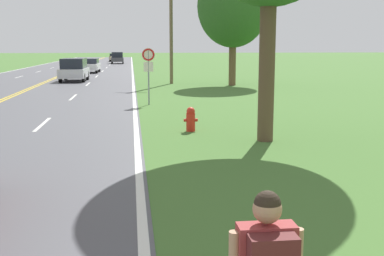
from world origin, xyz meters
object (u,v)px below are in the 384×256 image
(traffic_sign, at_px, (148,62))
(car_silver_van_approaching, at_px, (74,69))
(car_white_sedan_mid_near, at_px, (90,65))
(car_dark_grey_suv_mid_far, at_px, (117,57))
(fire_hydrant, at_px, (191,119))
(tree_behind_sign, at_px, (233,6))
(car_champagne_hatchback_receding, at_px, (115,57))

(traffic_sign, distance_m, car_silver_van_approaching, 16.74)
(car_white_sedan_mid_near, xyz_separation_m, car_dark_grey_suv_mid_far, (2.08, 25.91, 0.18))
(fire_hydrant, relative_size, tree_behind_sign, 0.09)
(fire_hydrant, relative_size, traffic_sign, 0.30)
(car_white_sedan_mid_near, bearing_deg, car_silver_van_approaching, 0.87)
(car_silver_van_approaching, bearing_deg, car_champagne_hatchback_receding, 179.49)
(fire_hydrant, height_order, car_white_sedan_mid_near, car_white_sedan_mid_near)
(fire_hydrant, height_order, car_silver_van_approaching, car_silver_van_approaching)
(tree_behind_sign, xyz_separation_m, car_white_sedan_mid_near, (-11.11, 17.56, -4.59))
(car_dark_grey_suv_mid_far, distance_m, car_champagne_hatchback_receding, 10.91)
(traffic_sign, xyz_separation_m, car_silver_van_approaching, (-5.16, 15.89, -1.03))
(car_silver_van_approaching, bearing_deg, car_dark_grey_suv_mid_far, 177.82)
(tree_behind_sign, bearing_deg, traffic_sign, -120.16)
(fire_hydrant, relative_size, car_white_sedan_mid_near, 0.18)
(tree_behind_sign, relative_size, car_silver_van_approaching, 1.90)
(fire_hydrant, distance_m, tree_behind_sign, 19.15)
(car_silver_van_approaching, xyz_separation_m, car_champagne_hatchback_receding, (1.50, 49.04, -0.15))
(car_silver_van_approaching, height_order, car_white_sedan_mid_near, car_silver_van_approaching)
(tree_behind_sign, bearing_deg, car_dark_grey_suv_mid_far, 101.73)
(fire_hydrant, bearing_deg, traffic_sign, 98.36)
(fire_hydrant, distance_m, car_white_sedan_mid_near, 35.86)
(fire_hydrant, bearing_deg, car_silver_van_approaching, 105.08)
(traffic_sign, bearing_deg, car_champagne_hatchback_receding, 93.23)
(car_white_sedan_mid_near, xyz_separation_m, car_champagne_hatchback_receding, (1.30, 36.79, 0.01))
(car_silver_van_approaching, bearing_deg, traffic_sign, 19.25)
(traffic_sign, relative_size, car_champagne_hatchback_receding, 0.63)
(traffic_sign, bearing_deg, car_dark_grey_suv_mid_far, 93.06)
(tree_behind_sign, height_order, car_dark_grey_suv_mid_far, tree_behind_sign)
(traffic_sign, height_order, car_dark_grey_suv_mid_far, traffic_sign)
(car_dark_grey_suv_mid_far, bearing_deg, tree_behind_sign, 10.91)
(car_silver_van_approaching, height_order, car_champagne_hatchback_receding, car_silver_van_approaching)
(traffic_sign, bearing_deg, car_white_sedan_mid_near, 100.02)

